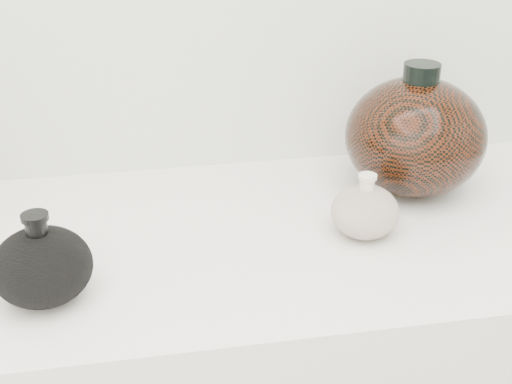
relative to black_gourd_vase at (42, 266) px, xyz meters
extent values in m
cube|color=silver|center=(0.22, 0.12, -0.06)|extent=(1.20, 0.50, 0.03)
ellipsoid|color=black|center=(0.00, 0.00, 0.00)|extent=(0.14, 0.14, 0.09)
cylinder|color=black|center=(0.00, 0.00, 0.05)|extent=(0.03, 0.03, 0.03)
cylinder|color=black|center=(0.00, 0.00, 0.07)|extent=(0.04, 0.04, 0.01)
ellipsoid|color=beige|center=(0.43, 0.08, -0.01)|extent=(0.12, 0.12, 0.08)
cylinder|color=beige|center=(0.43, 0.08, 0.03)|extent=(0.03, 0.03, 0.02)
cylinder|color=beige|center=(0.43, 0.08, 0.04)|extent=(0.03, 0.03, 0.01)
ellipsoid|color=black|center=(0.55, 0.21, 0.04)|extent=(0.26, 0.26, 0.19)
cylinder|color=black|center=(0.55, 0.21, 0.14)|extent=(0.07, 0.07, 0.03)
camera|label=1|loc=(0.12, -0.76, 0.46)|focal=50.00mm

